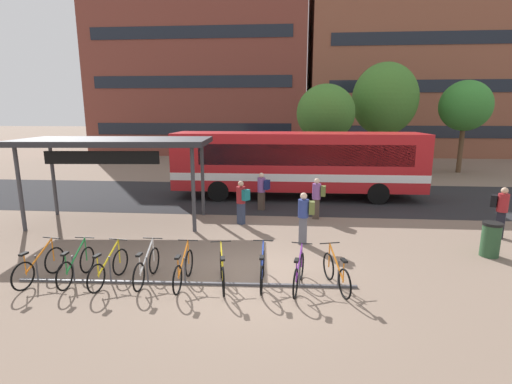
# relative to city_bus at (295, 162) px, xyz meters

# --- Properties ---
(ground) EXTENTS (200.00, 200.00, 0.00)m
(ground) POSITION_rel_city_bus_xyz_m (-1.18, -9.57, -1.78)
(ground) COLOR #7A6656
(bus_lane_asphalt) EXTENTS (80.00, 7.20, 0.01)m
(bus_lane_asphalt) POSITION_rel_city_bus_xyz_m (-1.18, 0.00, -1.77)
(bus_lane_asphalt) COLOR #232326
(bus_lane_asphalt) RESTS_ON ground
(city_bus) EXTENTS (12.05, 2.67, 3.20)m
(city_bus) POSITION_rel_city_bus_xyz_m (0.00, 0.00, 0.00)
(city_bus) COLOR red
(city_bus) RESTS_ON ground
(bike_rack) EXTENTS (8.44, 0.38, 0.70)m
(bike_rack) POSITION_rel_city_bus_xyz_m (-2.90, -10.03, -1.68)
(bike_rack) COLOR #47474C
(bike_rack) RESTS_ON ground
(parked_bicycle_orange_0) EXTENTS (0.52, 1.71, 0.99)m
(parked_bicycle_orange_0) POSITION_rel_city_bus_xyz_m (-6.59, -10.14, -1.39)
(parked_bicycle_orange_0) COLOR black
(parked_bicycle_orange_0) RESTS_ON ground
(parked_bicycle_green_1) EXTENTS (0.52, 1.72, 0.99)m
(parked_bicycle_green_1) POSITION_rel_city_bus_xyz_m (-5.67, -10.05, -1.39)
(parked_bicycle_green_1) COLOR black
(parked_bicycle_green_1) RESTS_ON ground
(parked_bicycle_yellow_2) EXTENTS (0.52, 1.71, 0.99)m
(parked_bicycle_yellow_2) POSITION_rel_city_bus_xyz_m (-4.80, -10.11, -1.39)
(parked_bicycle_yellow_2) COLOR black
(parked_bicycle_yellow_2) RESTS_ON ground
(parked_bicycle_white_3) EXTENTS (0.52, 1.72, 0.99)m
(parked_bicycle_white_3) POSITION_rel_city_bus_xyz_m (-3.89, -9.95, -1.39)
(parked_bicycle_white_3) COLOR black
(parked_bicycle_white_3) RESTS_ON ground
(parked_bicycle_orange_4) EXTENTS (0.52, 1.72, 0.99)m
(parked_bicycle_orange_4) POSITION_rel_city_bus_xyz_m (-2.93, -10.04, -1.39)
(parked_bicycle_orange_4) COLOR black
(parked_bicycle_orange_4) RESTS_ON ground
(parked_bicycle_yellow_5) EXTENTS (0.57, 1.69, 0.99)m
(parked_bicycle_yellow_5) POSITION_rel_city_bus_xyz_m (-1.96, -10.05, -1.39)
(parked_bicycle_yellow_5) COLOR black
(parked_bicycle_yellow_5) RESTS_ON ground
(parked_bicycle_blue_6) EXTENTS (0.52, 1.72, 0.99)m
(parked_bicycle_blue_6) POSITION_rel_city_bus_xyz_m (-0.99, -9.90, -1.39)
(parked_bicycle_blue_6) COLOR black
(parked_bicycle_blue_6) RESTS_ON ground
(parked_bicycle_purple_7) EXTENTS (0.52, 1.71, 0.99)m
(parked_bicycle_purple_7) POSITION_rel_city_bus_xyz_m (-0.11, -10.01, -1.39)
(parked_bicycle_purple_7) COLOR black
(parked_bicycle_purple_7) RESTS_ON ground
(parked_bicycle_orange_8) EXTENTS (0.62, 1.68, 0.99)m
(parked_bicycle_orange_8) POSITION_rel_city_bus_xyz_m (0.80, -9.94, -1.39)
(parked_bicycle_orange_8) COLOR black
(parked_bicycle_orange_8) RESTS_ON ground
(transit_shelter) EXTENTS (7.11, 3.50, 3.22)m
(transit_shelter) POSITION_rel_city_bus_xyz_m (-6.81, -4.99, 1.24)
(transit_shelter) COLOR #38383D
(transit_shelter) RESTS_ON ground
(commuter_olive_pack_0) EXTENTS (0.53, 0.35, 1.70)m
(commuter_olive_pack_0) POSITION_rel_city_bus_xyz_m (0.15, -6.84, -0.79)
(commuter_olive_pack_0) COLOR #565660
(commuter_olive_pack_0) RESTS_ON ground
(commuter_navy_pack_1) EXTENTS (0.60, 0.48, 1.64)m
(commuter_navy_pack_1) POSITION_rel_city_bus_xyz_m (-1.47, -2.66, -0.83)
(commuter_navy_pack_1) COLOR #47382D
(commuter_navy_pack_1) RESTS_ON ground
(commuter_black_pack_2) EXTENTS (0.61, 0.54, 1.75)m
(commuter_black_pack_2) POSITION_rel_city_bus_xyz_m (6.75, -5.68, -0.76)
(commuter_black_pack_2) COLOR black
(commuter_black_pack_2) RESTS_ON ground
(commuter_teal_pack_3) EXTENTS (0.60, 0.56, 1.67)m
(commuter_teal_pack_3) POSITION_rel_city_bus_xyz_m (-2.10, -4.82, -0.82)
(commuter_teal_pack_3) COLOR #2D3851
(commuter_teal_pack_3) RESTS_ON ground
(commuter_olive_pack_4) EXTENTS (0.56, 0.39, 1.64)m
(commuter_olive_pack_4) POSITION_rel_city_bus_xyz_m (0.80, -3.85, -0.83)
(commuter_olive_pack_4) COLOR #47382D
(commuter_olive_pack_4) RESTS_ON ground
(trash_bin) EXTENTS (0.55, 0.55, 1.03)m
(trash_bin) POSITION_rel_city_bus_xyz_m (5.59, -7.45, -1.26)
(trash_bin) COLOR #284C2D
(trash_bin) RESTS_ON ground
(street_tree_0) EXTENTS (4.47, 4.47, 7.53)m
(street_tree_0) POSITION_rel_city_bus_xyz_m (6.29, 9.02, 3.26)
(street_tree_0) COLOR brown
(street_tree_0) RESTS_ON ground
(street_tree_1) EXTENTS (3.40, 3.40, 6.30)m
(street_tree_1) POSITION_rel_city_bus_xyz_m (11.69, 8.92, 2.80)
(street_tree_1) COLOR brown
(street_tree_1) RESTS_ON ground
(street_tree_2) EXTENTS (3.71, 3.71, 5.94)m
(street_tree_2) POSITION_rel_city_bus_xyz_m (2.01, 6.41, 2.33)
(street_tree_2) COLOR brown
(street_tree_2) RESTS_ON ground
(building_left_wing) EXTENTS (21.23, 12.02, 17.30)m
(building_left_wing) POSITION_rel_city_bus_xyz_m (-9.38, 23.17, 6.88)
(building_left_wing) COLOR brown
(building_left_wing) RESTS_ON ground
(building_right_wing) EXTENTS (25.26, 10.37, 20.10)m
(building_right_wing) POSITION_rel_city_bus_xyz_m (14.41, 22.38, 8.27)
(building_right_wing) COLOR brown
(building_right_wing) RESTS_ON ground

